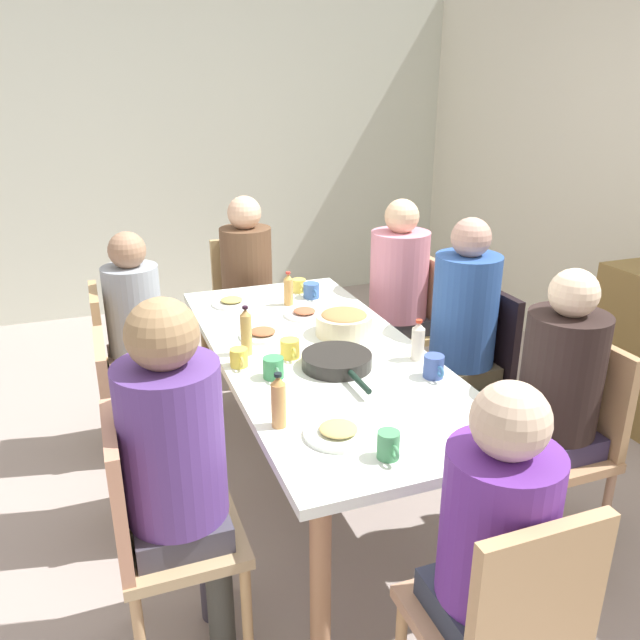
{
  "coord_description": "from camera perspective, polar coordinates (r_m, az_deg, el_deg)",
  "views": [
    {
      "loc": [
        2.44,
        -0.91,
        1.86
      ],
      "look_at": [
        0.0,
        0.0,
        0.87
      ],
      "focal_mm": 35.48,
      "sensor_mm": 36.0,
      "label": 1
    }
  ],
  "objects": [
    {
      "name": "ground_plane",
      "position": [
        3.2,
        -0.0,
        -14.72
      ],
      "size": [
        7.0,
        7.0,
        0.0
      ],
      "primitive_type": "plane",
      "color": "#9F9089"
    },
    {
      "name": "wall_left",
      "position": [
        5.52,
        -11.18,
        14.6
      ],
      "size": [
        0.12,
        4.7,
        2.6
      ],
      "primitive_type": "cube",
      "color": "silver",
      "rests_on": "ground_plane"
    },
    {
      "name": "dining_table",
      "position": [
        2.88,
        -0.0,
        -4.19
      ],
      "size": [
        2.07,
        0.89,
        0.72
      ],
      "color": "white",
      "rests_on": "ground_plane"
    },
    {
      "name": "chair_0",
      "position": [
        4.19,
        -6.77,
        1.86
      ],
      "size": [
        0.4,
        0.4,
        0.9
      ],
      "color": "tan",
      "rests_on": "ground_plane"
    },
    {
      "name": "person_0",
      "position": [
        4.04,
        -6.59,
        4.38
      ],
      "size": [
        0.32,
        0.32,
        1.2
      ],
      "color": "#3F3F3F",
      "rests_on": "ground_plane"
    },
    {
      "name": "chair_1",
      "position": [
        2.79,
        -16.31,
        -9.03
      ],
      "size": [
        0.4,
        0.4,
        0.9
      ],
      "color": "tan",
      "rests_on": "ground_plane"
    },
    {
      "name": "chair_2",
      "position": [
        3.29,
        13.67,
        -4.08
      ],
      "size": [
        0.4,
        0.4,
        0.9
      ],
      "color": "black",
      "rests_on": "ground_plane"
    },
    {
      "name": "person_2",
      "position": [
        3.15,
        12.69,
        -0.23
      ],
      "size": [
        0.32,
        0.32,
        1.27
      ],
      "color": "brown",
      "rests_on": "ground_plane"
    },
    {
      "name": "chair_3",
      "position": [
        1.92,
        16.41,
        -24.82
      ],
      "size": [
        0.4,
        0.4,
        0.9
      ],
      "color": "tan",
      "rests_on": "ground_plane"
    },
    {
      "name": "person_3",
      "position": [
        1.84,
        15.33,
        -18.69
      ],
      "size": [
        0.3,
        0.3,
        1.18
      ],
      "color": "#343749",
      "rests_on": "ground_plane"
    },
    {
      "name": "chair_4",
      "position": [
        3.83,
        8.01,
        -0.05
      ],
      "size": [
        0.4,
        0.4,
        0.9
      ],
      "color": "tan",
      "rests_on": "ground_plane"
    },
    {
      "name": "person_4",
      "position": [
        3.71,
        6.99,
        3.24
      ],
      "size": [
        0.34,
        0.34,
        1.25
      ],
      "color": "#424540",
      "rests_on": "ground_plane"
    },
    {
      "name": "chair_5",
      "position": [
        3.41,
        -17.34,
        -3.49
      ],
      "size": [
        0.4,
        0.4,
        0.9
      ],
      "color": "tan",
      "rests_on": "ground_plane"
    },
    {
      "name": "person_5",
      "position": [
        3.35,
        -16.11,
        -0.39
      ],
      "size": [
        0.3,
        0.3,
        1.18
      ],
      "color": "brown",
      "rests_on": "ground_plane"
    },
    {
      "name": "chair_6",
      "position": [
        2.21,
        -14.65,
        -17.58
      ],
      "size": [
        0.4,
        0.4,
        0.9
      ],
      "color": "tan",
      "rests_on": "ground_plane"
    },
    {
      "name": "person_6",
      "position": [
        2.07,
        -12.84,
        -11.54
      ],
      "size": [
        0.32,
        0.32,
        1.28
      ],
      "color": "#3B3643",
      "rests_on": "ground_plane"
    },
    {
      "name": "chair_7",
      "position": [
        2.81,
        21.48,
        -9.5
      ],
      "size": [
        0.4,
        0.4,
        0.9
      ],
      "color": "tan",
      "rests_on": "ground_plane"
    },
    {
      "name": "person_7",
      "position": [
        2.66,
        20.63,
        -5.88
      ],
      "size": [
        0.31,
        0.31,
        1.22
      ],
      "color": "#2B3B4A",
      "rests_on": "ground_plane"
    },
    {
      "name": "plate_0",
      "position": [
        3.46,
        -7.97,
        1.61
      ],
      "size": [
        0.21,
        0.21,
        0.04
      ],
      "color": "silver",
      "rests_on": "dining_table"
    },
    {
      "name": "plate_1",
      "position": [
        2.2,
        1.67,
        -10.06
      ],
      "size": [
        0.24,
        0.24,
        0.04
      ],
      "color": "white",
      "rests_on": "dining_table"
    },
    {
      "name": "plate_2",
      "position": [
        3.01,
        -5.19,
        -1.26
      ],
      "size": [
        0.22,
        0.22,
        0.04
      ],
      "color": "silver",
      "rests_on": "dining_table"
    },
    {
      "name": "plate_3",
      "position": [
        3.26,
        -1.41,
        0.61
      ],
      "size": [
        0.21,
        0.21,
        0.04
      ],
      "color": "silver",
      "rests_on": "dining_table"
    },
    {
      "name": "bowl_0",
      "position": [
        3.01,
        2.17,
        -0.23
      ],
      "size": [
        0.27,
        0.27,
        0.12
      ],
      "color": "beige",
      "rests_on": "dining_table"
    },
    {
      "name": "serving_pan",
      "position": [
        2.68,
        1.55,
        -3.72
      ],
      "size": [
        0.48,
        0.3,
        0.06
      ],
      "color": "black",
      "rests_on": "dining_table"
    },
    {
      "name": "cup_0",
      "position": [
        2.77,
        -2.71,
        -2.6
      ],
      "size": [
        0.12,
        0.09,
        0.08
      ],
      "color": "#EFCE4A",
      "rests_on": "dining_table"
    },
    {
      "name": "cup_1",
      "position": [
        2.59,
        -4.21,
        -4.33
      ],
      "size": [
        0.12,
        0.09,
        0.09
      ],
      "color": "#3D9057",
      "rests_on": "dining_table"
    },
    {
      "name": "cup_2",
      "position": [
        3.53,
        -0.77,
        2.67
      ],
      "size": [
        0.13,
        0.09,
        0.08
      ],
      "color": "#3B60A1",
      "rests_on": "dining_table"
    },
    {
      "name": "cup_3",
      "position": [
        2.71,
        -7.31,
        -3.4
      ],
      "size": [
        0.11,
        0.08,
        0.08
      ],
      "color": "#DDC748",
      "rests_on": "dining_table"
    },
    {
      "name": "cup_4",
      "position": [
        3.63,
        -1.91,
        3.11
      ],
      "size": [
        0.12,
        0.08,
        0.07
      ],
      "color": "#EBCE52",
      "rests_on": "dining_table"
    },
    {
      "name": "cup_5",
      "position": [
        2.62,
        10.23,
        -4.16
      ],
      "size": [
        0.12,
        0.08,
        0.1
      ],
      "color": "#3B5299",
      "rests_on": "dining_table"
    },
    {
      "name": "cup_6",
      "position": [
        2.07,
        6.21,
        -11.17
      ],
      "size": [
        0.11,
        0.07,
        0.09
      ],
      "color": "#48915D",
      "rests_on": "dining_table"
    },
    {
      "name": "bottle_0",
      "position": [
        2.22,
        -3.76,
        -7.36
      ],
      "size": [
        0.05,
        0.05,
        0.21
      ],
      "color": "tan",
      "rests_on": "dining_table"
    },
    {
      "name": "bottle_1",
      "position": [
        2.8,
        -6.68,
        -1.06
      ],
      "size": [
        0.05,
        0.05,
        0.23
      ],
      "color": "tan",
      "rests_on": "dining_table"
    },
    {
      "name": "bottle_2",
      "position": [
        2.76,
        8.83,
        -1.89
      ],
      "size": [
        0.06,
        0.06,
        0.18
      ],
      "color": "silver",
      "rests_on": "dining_table"
    },
    {
      "name": "bottle_3",
      "position": [
        3.41,
        -2.87,
        2.77
      ],
      "size": [
        0.05,
        0.05,
        0.19
      ],
      "color": "tan",
      "rests_on": "dining_table"
    }
  ]
}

